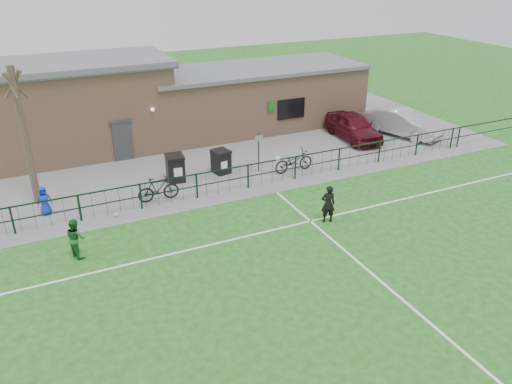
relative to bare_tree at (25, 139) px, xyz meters
name	(u,v)px	position (x,y,z in m)	size (l,w,h in m)	color
ground	(320,287)	(8.00, -10.50, -3.00)	(90.00, 90.00, 0.00)	#1A5519
paving_strip	(191,153)	(8.00, 3.00, -2.99)	(34.00, 13.00, 0.02)	slate
pitch_line_touch	(230,194)	(8.00, -2.70, -3.00)	(28.00, 0.10, 0.01)	white
pitch_line_mid	(267,231)	(8.00, -6.50, -3.00)	(28.00, 0.10, 0.01)	white
pitch_line_perp	(370,272)	(10.00, -10.50, -3.00)	(0.10, 16.00, 0.01)	white
perimeter_fence	(228,180)	(8.00, -2.50, -2.40)	(28.00, 0.10, 1.20)	black
bare_tree	(25,139)	(0.00, 0.00, 0.00)	(0.30, 0.30, 6.00)	#46342A
wheelie_bin_left	(175,169)	(6.20, -0.23, -2.38)	(0.80, 0.91, 1.21)	black
wheelie_bin_right	(221,162)	(8.53, -0.26, -2.43)	(0.73, 0.82, 1.10)	black
sign_post	(259,153)	(10.28, -0.93, -1.98)	(0.06, 0.06, 2.00)	black
car_maroon	(353,126)	(17.44, 1.17, -2.22)	(1.80, 4.47, 1.52)	#480C16
car_silver	(403,123)	(20.51, 0.49, -2.20)	(1.65, 4.72, 1.56)	#ABAEB3
bicycle_d	(158,189)	(4.88, -2.01, -2.43)	(0.52, 1.83, 1.10)	black
bicycle_e	(294,161)	(11.88, -1.66, -2.43)	(0.73, 2.10, 1.10)	black
spectator_child	(44,201)	(0.25, -1.30, -2.35)	(0.61, 0.40, 1.25)	#1231B0
goalkeeper_kick	(327,203)	(10.58, -6.72, -2.16)	(1.19, 3.38, 1.94)	black
outfield_player	(76,238)	(1.04, -5.17, -2.25)	(0.73, 0.57, 1.49)	#1A5B26
ball_ground	(116,215)	(2.85, -2.74, -2.89)	(0.21, 0.21, 0.21)	white
clubhouse	(157,102)	(7.12, 6.00, -0.78)	(24.25, 5.40, 4.96)	tan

